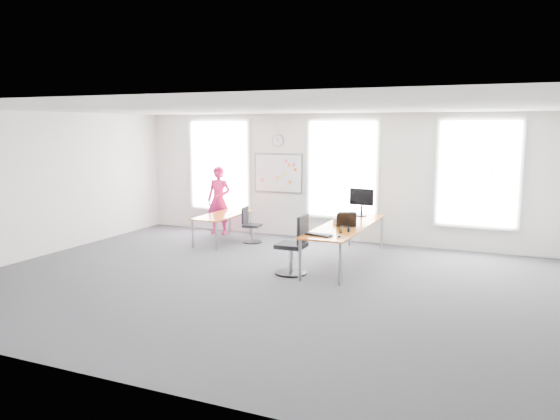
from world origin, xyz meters
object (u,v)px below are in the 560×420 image
at_px(desk_right, 346,227).
at_px(keyboard, 319,235).
at_px(person, 219,200).
at_px(headphones, 345,229).
at_px(chair_left, 250,227).
at_px(chair_right, 294,248).
at_px(monitor, 362,200).
at_px(desk_left, 223,216).

bearing_deg(desk_right, keyboard, -95.78).
bearing_deg(person, headphones, -33.89).
xyz_separation_m(chair_left, person, (-1.18, 0.61, 0.49)).
height_order(chair_right, keyboard, chair_right).
bearing_deg(desk_right, monitor, 89.98).
xyz_separation_m(desk_left, chair_left, (0.61, 0.20, -0.24)).
xyz_separation_m(person, headphones, (4.00, -2.33, -0.03)).
height_order(desk_left, chair_left, chair_left).
bearing_deg(chair_left, person, 56.17).
bearing_deg(desk_left, person, 125.39).
xyz_separation_m(person, keyboard, (3.68, -2.84, -0.07)).
bearing_deg(person, desk_left, -58.22).
xyz_separation_m(person, monitor, (3.80, -0.48, 0.28)).
xyz_separation_m(desk_right, desk_left, (-3.23, 0.79, -0.12)).
bearing_deg(monitor, chair_left, -170.82).
xyz_separation_m(chair_right, keyboard, (0.49, -0.07, 0.30)).
height_order(chair_left, keyboard, chair_left).
bearing_deg(desk_right, headphones, -75.08).
distance_m(desk_right, headphones, 0.77).
xyz_separation_m(desk_left, monitor, (3.23, 0.33, 0.53)).
height_order(chair_right, monitor, monitor).
distance_m(chair_right, person, 4.24).
relative_size(chair_right, monitor, 1.85).
bearing_deg(chair_left, headphones, -127.94).
relative_size(chair_left, monitor, 1.40).
bearing_deg(monitor, desk_right, -83.78).
bearing_deg(chair_right, headphones, 117.32).
bearing_deg(headphones, chair_left, 165.27).
distance_m(keyboard, headphones, 0.60).
relative_size(desk_left, headphones, 9.20).
distance_m(chair_left, person, 1.42).
bearing_deg(chair_right, chair_left, -138.17).
relative_size(desk_right, chair_right, 2.89).
xyz_separation_m(desk_left, keyboard, (3.10, -2.03, 0.19)).
bearing_deg(desk_left, monitor, 5.84).
relative_size(chair_right, headphones, 5.63).
bearing_deg(person, chair_left, -30.97).
xyz_separation_m(desk_left, chair_right, (2.61, -1.96, -0.12)).
bearing_deg(desk_right, desk_left, 166.20).
relative_size(desk_right, monitor, 5.34).
bearing_deg(monitor, desk_left, -167.92).
xyz_separation_m(chair_left, keyboard, (2.49, -2.23, 0.42)).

